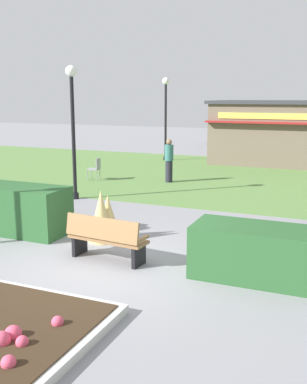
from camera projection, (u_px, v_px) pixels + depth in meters
ground_plane at (104, 266)px, 9.08m from camera, size 80.00×80.00×0.00m
lawn_patch at (234, 177)px, 19.19m from camera, size 36.00×12.00×0.01m
park_bench at (106, 238)px, 9.29m from camera, size 1.74×0.68×0.95m
hedge_left at (14, 209)px, 11.31m from camera, size 2.77×1.10×1.16m
hedge_right at (260, 253)px, 8.38m from camera, size 2.45×1.10×0.98m
ornamental_grass_behind_left at (108, 217)px, 10.77m from camera, size 0.62×0.62×1.05m
ornamental_grass_behind_right at (101, 216)px, 10.53m from camera, size 0.62×0.62×1.21m
lamppost_mid at (73, 117)px, 14.53m from camera, size 0.36×0.36×4.26m
lamppost_far at (166, 109)px, 23.65m from camera, size 0.36×0.36×4.26m
trash_bin at (295, 253)px, 8.66m from camera, size 0.52×0.52×0.81m
cafe_chair_east at (96, 167)px, 18.32m from camera, size 0.50×0.50×0.89m
person_strolling at (169, 160)px, 17.84m from camera, size 0.34×0.34×1.69m
parked_car_west_slot at (241, 136)px, 31.78m from camera, size 4.25×2.16×1.20m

